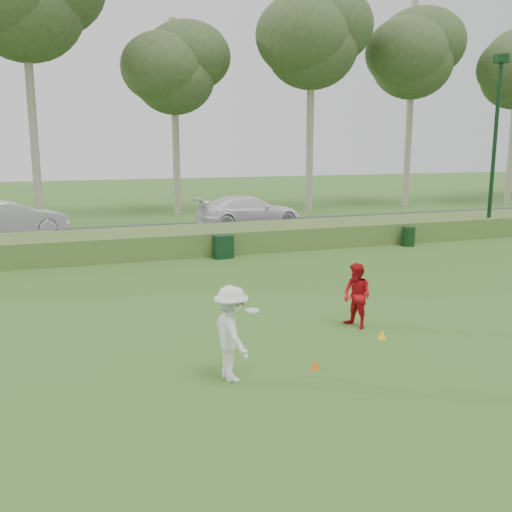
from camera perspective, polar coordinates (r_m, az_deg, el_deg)
name	(u,v)px	position (r m, az deg, el deg)	size (l,w,h in m)	color
ground	(318,350)	(12.36, 6.21, -9.37)	(120.00, 120.00, 0.00)	#316321
reed_strip	(191,240)	(23.30, -6.50, 1.58)	(80.00, 3.00, 0.90)	#466A2A
park_road	(168,232)	(28.21, -8.75, 2.34)	(80.00, 6.00, 0.06)	#2D2D2D
lamp_post	(497,114)	(28.68, 22.96, 12.90)	(0.70, 0.70, 8.18)	black
tree_4	(174,70)	(35.87, -8.21, 17.97)	(6.24, 6.24, 11.50)	gray
tree_5	(312,38)	(36.70, 5.58, 20.83)	(7.28, 7.28, 14.00)	gray
tree_6	(413,55)	(41.65, 15.39, 18.83)	(7.02, 7.02, 13.50)	gray
player_white	(232,333)	(10.58, -2.45, -7.75)	(0.93, 1.22, 1.79)	white
player_red	(357,296)	(13.75, 10.06, -3.94)	(0.76, 0.59, 1.55)	red
cone_orange	(315,365)	(11.36, 5.95, -10.76)	(0.17, 0.17, 0.19)	#FD600D
cone_yellow	(382,334)	(13.26, 12.51, -7.63)	(0.20, 0.20, 0.22)	yellow
utility_cabinet	(223,247)	(21.76, -3.31, 0.93)	(0.71, 0.45, 0.89)	black
trash_bin	(408,236)	(25.20, 15.00, 1.91)	(0.55, 0.55, 0.83)	black
car_mid	(10,219)	(28.69, -23.39, 3.42)	(1.74, 5.00, 1.65)	silver
car_right	(249,211)	(29.53, -0.70, 4.49)	(2.24, 5.50, 1.60)	white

